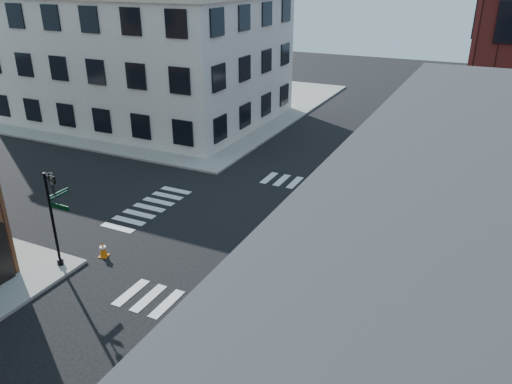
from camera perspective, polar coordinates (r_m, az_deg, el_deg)
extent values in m
plane|color=black|center=(25.57, 0.56, -4.75)|extent=(120.00, 120.00, 0.00)
cube|color=gray|center=(52.79, -10.64, 10.14)|extent=(30.00, 30.00, 0.15)
cube|color=silver|center=(46.67, -12.76, 15.00)|extent=(22.00, 16.00, 11.00)
cylinder|color=black|center=(32.46, 20.45, 1.81)|extent=(0.18, 0.18, 1.47)
cylinder|color=black|center=(32.21, 20.64, 3.02)|extent=(0.12, 0.12, 1.47)
sphere|color=#16340E|center=(31.69, 21.07, 5.86)|extent=(2.69, 2.69, 2.69)
sphere|color=#16340E|center=(31.74, 21.36, 4.80)|extent=(1.85, 1.85, 1.85)
cylinder|color=black|center=(38.15, 21.50, 4.74)|extent=(0.18, 0.18, 1.33)
cylinder|color=black|center=(37.95, 21.65, 5.69)|extent=(0.12, 0.12, 1.33)
sphere|color=#16340E|center=(37.55, 22.00, 7.88)|extent=(2.43, 2.43, 2.43)
sphere|color=#16340E|center=(37.57, 22.25, 7.06)|extent=(1.67, 1.67, 1.67)
cylinder|color=black|center=(23.40, -22.19, -3.20)|extent=(0.12, 0.12, 4.60)
cylinder|color=black|center=(24.32, -21.46, -7.40)|extent=(0.28, 0.28, 0.30)
cube|color=#053819|center=(22.67, -21.57, -1.58)|extent=(1.10, 0.03, 0.22)
cube|color=#053819|center=(23.29, -21.64, -0.24)|extent=(0.03, 1.10, 0.22)
imported|color=black|center=(22.58, -22.02, 0.34)|extent=(0.22, 0.18, 1.10)
imported|color=black|center=(23.05, -22.35, 0.75)|extent=(0.18, 0.22, 1.10)
cube|color=#BABABC|center=(21.76, 24.89, -8.34)|extent=(2.17, 2.49, 1.88)
cube|color=black|center=(21.68, 22.73, -7.04)|extent=(0.33, 1.79, 0.85)
cylinder|color=black|center=(21.44, 23.95, -11.83)|extent=(0.98, 0.45, 0.94)
cylinder|color=black|center=(23.11, 24.91, -9.28)|extent=(0.98, 0.45, 0.94)
cube|color=orange|center=(24.67, -16.99, -7.00)|extent=(0.50, 0.50, 0.04)
cone|color=orange|center=(24.49, -17.09, -6.28)|extent=(0.48, 0.48, 0.76)
cylinder|color=white|center=(24.44, -17.12, -6.06)|extent=(0.29, 0.29, 0.09)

